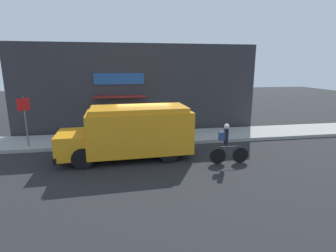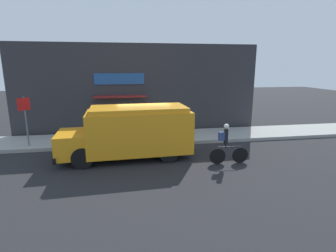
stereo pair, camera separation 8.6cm
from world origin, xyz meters
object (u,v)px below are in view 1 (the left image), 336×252
at_px(cyclist, 227,145).
at_px(trash_bin, 98,130).
at_px(stop_sign_post, 25,114).
at_px(school_bus, 132,132).

xyz_separation_m(cyclist, trash_bin, (-5.70, 4.70, -0.23)).
xyz_separation_m(stop_sign_post, trash_bin, (3.31, 1.19, -1.22)).
distance_m(cyclist, stop_sign_post, 9.71).
relative_size(stop_sign_post, trash_bin, 2.84).
height_order(stop_sign_post, trash_bin, stop_sign_post).
bearing_deg(school_bus, cyclist, -22.39).
height_order(cyclist, stop_sign_post, stop_sign_post).
xyz_separation_m(school_bus, stop_sign_post, (-5.07, 2.07, 0.60)).
relative_size(school_bus, stop_sign_post, 2.38).
relative_size(school_bus, cyclist, 3.36).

